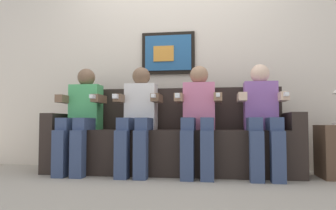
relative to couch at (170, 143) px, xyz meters
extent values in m
plane|color=#9E9384|center=(0.00, -0.33, -0.31)|extent=(6.49, 6.49, 0.00)
cube|color=beige|center=(0.00, 0.44, 0.99)|extent=(4.99, 0.05, 2.60)
cube|color=black|center=(-0.08, 0.40, 1.04)|extent=(0.63, 0.03, 0.50)
cube|color=#26598C|center=(-0.08, 0.38, 1.04)|extent=(0.55, 0.02, 0.42)
cube|color=orange|center=(-0.13, 0.37, 1.03)|extent=(0.24, 0.02, 0.18)
cube|color=#2D231E|center=(0.00, -0.04, -0.09)|extent=(2.31, 0.58, 0.45)
cube|color=#2D231E|center=(0.00, 0.18, 0.36)|extent=(2.31, 0.14, 0.45)
cube|color=#2D231E|center=(-1.23, -0.04, 0.00)|extent=(0.14, 0.58, 0.62)
cube|color=#2D231E|center=(1.23, -0.04, 0.00)|extent=(0.14, 0.58, 0.62)
cube|color=#4CB266|center=(-0.92, -0.05, 0.38)|extent=(0.32, 0.20, 0.48)
sphere|color=brown|center=(-0.92, -0.05, 0.70)|extent=(0.19, 0.19, 0.19)
cube|color=#38476B|center=(-1.01, -0.25, 0.20)|extent=(0.12, 0.40, 0.12)
cube|color=#38476B|center=(-0.83, -0.25, 0.20)|extent=(0.12, 0.40, 0.12)
cube|color=#38476B|center=(-1.01, -0.45, -0.09)|extent=(0.12, 0.12, 0.45)
cube|color=#38476B|center=(-0.83, -0.45, -0.09)|extent=(0.12, 0.12, 0.45)
cube|color=brown|center=(-1.11, -0.17, 0.46)|extent=(0.08, 0.28, 0.08)
cube|color=brown|center=(-0.73, -0.17, 0.46)|extent=(0.08, 0.28, 0.08)
cube|color=white|center=(-0.73, -0.33, 0.47)|extent=(0.04, 0.13, 0.04)
cube|color=white|center=(-0.31, -0.05, 0.38)|extent=(0.32, 0.20, 0.48)
sphere|color=brown|center=(-0.31, -0.05, 0.70)|extent=(0.19, 0.19, 0.19)
cube|color=#38476B|center=(-0.40, -0.25, 0.20)|extent=(0.12, 0.40, 0.12)
cube|color=#38476B|center=(-0.22, -0.25, 0.20)|extent=(0.12, 0.40, 0.12)
cube|color=#38476B|center=(-0.40, -0.45, -0.09)|extent=(0.12, 0.12, 0.45)
cube|color=#38476B|center=(-0.22, -0.45, -0.09)|extent=(0.12, 0.12, 0.45)
cube|color=brown|center=(-0.50, -0.17, 0.46)|extent=(0.08, 0.28, 0.08)
cube|color=brown|center=(-0.12, -0.17, 0.46)|extent=(0.08, 0.28, 0.08)
cube|color=white|center=(-0.12, -0.33, 0.47)|extent=(0.04, 0.13, 0.04)
cube|color=white|center=(-0.50, -0.33, 0.47)|extent=(0.04, 0.10, 0.04)
cube|color=pink|center=(0.31, -0.05, 0.38)|extent=(0.32, 0.20, 0.48)
sphere|color=#9E7556|center=(0.31, -0.05, 0.70)|extent=(0.19, 0.19, 0.19)
cube|color=#38476B|center=(0.22, -0.25, 0.20)|extent=(0.12, 0.40, 0.12)
cube|color=#38476B|center=(0.40, -0.25, 0.20)|extent=(0.12, 0.40, 0.12)
cube|color=#38476B|center=(0.22, -0.45, -0.09)|extent=(0.12, 0.12, 0.45)
cube|color=#38476B|center=(0.40, -0.45, -0.09)|extent=(0.12, 0.12, 0.45)
cube|color=#9E7556|center=(0.12, -0.17, 0.46)|extent=(0.08, 0.28, 0.08)
cube|color=#9E7556|center=(0.50, -0.17, 0.46)|extent=(0.08, 0.28, 0.08)
cube|color=white|center=(0.50, -0.33, 0.47)|extent=(0.04, 0.13, 0.04)
cube|color=white|center=(0.12, -0.33, 0.47)|extent=(0.04, 0.10, 0.04)
cube|color=#8C59A5|center=(0.92, -0.05, 0.38)|extent=(0.32, 0.20, 0.48)
sphere|color=beige|center=(0.92, -0.05, 0.70)|extent=(0.19, 0.19, 0.19)
cube|color=#38476B|center=(0.83, -0.25, 0.20)|extent=(0.12, 0.40, 0.12)
cube|color=#38476B|center=(1.01, -0.25, 0.20)|extent=(0.12, 0.40, 0.12)
cube|color=#38476B|center=(0.83, -0.45, -0.09)|extent=(0.12, 0.12, 0.45)
cube|color=#38476B|center=(1.01, -0.45, -0.09)|extent=(0.12, 0.12, 0.45)
cube|color=beige|center=(0.73, -0.17, 0.46)|extent=(0.08, 0.28, 0.08)
cube|color=beige|center=(1.11, -0.17, 0.46)|extent=(0.08, 0.28, 0.08)
cube|color=white|center=(1.11, -0.33, 0.47)|extent=(0.04, 0.13, 0.04)
cube|color=white|center=(1.60, -0.12, 0.20)|extent=(0.04, 0.13, 0.02)
camera|label=1|loc=(0.48, -3.45, 0.20)|focal=35.41mm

